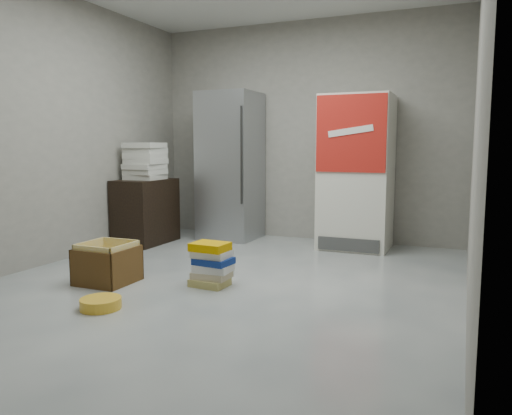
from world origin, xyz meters
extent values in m
plane|color=beige|center=(0.00, 0.00, 0.00)|extent=(5.00, 5.00, 0.00)
cube|color=gray|center=(0.00, 2.50, 1.40)|extent=(4.00, 0.04, 2.80)
cube|color=gray|center=(-2.00, 0.00, 1.40)|extent=(0.04, 5.00, 2.80)
cube|color=gray|center=(2.00, 0.00, 1.40)|extent=(0.04, 5.00, 2.80)
cube|color=#ACAEB4|center=(-0.90, 2.13, 0.95)|extent=(0.70, 0.70, 1.90)
cylinder|color=#333333|center=(-0.58, 1.77, 1.10)|extent=(0.02, 0.02, 1.19)
cube|color=silver|center=(0.75, 2.13, 0.90)|extent=(0.80, 0.70, 1.80)
cube|color=red|center=(0.75, 1.77, 1.35)|extent=(0.78, 0.02, 0.85)
cube|color=white|center=(0.75, 1.75, 1.38)|extent=(0.50, 0.01, 0.14)
cube|color=#3F3F3F|center=(0.75, 1.77, 0.10)|extent=(0.70, 0.02, 0.15)
cube|color=black|center=(-1.73, 1.40, 0.40)|extent=(0.50, 0.80, 0.80)
cube|color=silver|center=(-1.73, 1.41, 0.83)|extent=(0.41, 0.41, 0.06)
cube|color=silver|center=(-1.72, 1.40, 0.90)|extent=(0.42, 0.42, 0.06)
cube|color=silver|center=(-1.72, 1.39, 0.96)|extent=(0.42, 0.42, 0.06)
cube|color=silver|center=(-1.71, 1.40, 1.03)|extent=(0.40, 0.40, 0.06)
cube|color=silver|center=(-1.72, 1.40, 1.09)|extent=(0.41, 0.41, 0.06)
cube|color=silver|center=(-1.72, 1.41, 1.16)|extent=(0.40, 0.40, 0.06)
cube|color=silver|center=(-1.71, 1.39, 1.22)|extent=(0.42, 0.42, 0.06)
cube|color=tan|center=(-0.07, -0.02, 0.03)|extent=(0.32, 0.26, 0.07)
cube|color=tan|center=(-0.06, 0.00, 0.10)|extent=(0.31, 0.25, 0.06)
cube|color=silver|center=(-0.04, 0.01, 0.16)|extent=(0.32, 0.25, 0.07)
cube|color=navy|center=(-0.04, 0.00, 0.22)|extent=(0.33, 0.27, 0.06)
cube|color=silver|center=(-0.06, 0.01, 0.28)|extent=(0.31, 0.25, 0.06)
cube|color=#D09401|center=(-0.06, -0.01, 0.35)|extent=(0.32, 0.26, 0.07)
cube|color=tan|center=(-0.23, 0.34, 0.02)|extent=(0.37, 0.34, 0.05)
cube|color=silver|center=(-0.21, 0.34, 0.07)|extent=(0.34, 0.29, 0.05)
cube|color=tan|center=(-0.22, 0.34, 0.12)|extent=(0.34, 0.29, 0.04)
cube|color=yellow|center=(-0.95, -0.28, 0.01)|extent=(0.43, 0.43, 0.01)
cube|color=brown|center=(-0.96, -0.06, 0.16)|extent=(0.45, 0.02, 0.32)
cube|color=brown|center=(-0.95, -0.50, 0.16)|extent=(0.45, 0.02, 0.32)
cube|color=brown|center=(-1.17, -0.28, 0.16)|extent=(0.02, 0.45, 0.32)
cube|color=brown|center=(-0.74, -0.28, 0.16)|extent=(0.02, 0.45, 0.32)
cube|color=yellow|center=(-0.96, -0.08, 0.18)|extent=(0.41, 0.02, 0.36)
cube|color=yellow|center=(-0.95, -0.48, 0.18)|extent=(0.41, 0.02, 0.36)
cube|color=yellow|center=(-1.15, -0.28, 0.18)|extent=(0.02, 0.41, 0.36)
cube|color=yellow|center=(-0.76, -0.28, 0.18)|extent=(0.02, 0.41, 0.36)
cylinder|color=yellow|center=(-0.52, -0.88, 0.04)|extent=(0.35, 0.35, 0.08)
camera|label=1|loc=(1.96, -3.76, 1.21)|focal=35.00mm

